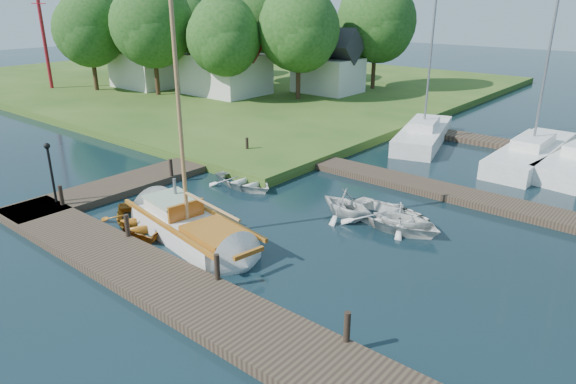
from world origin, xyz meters
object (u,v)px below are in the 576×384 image
Objects in this scene: mooring_post_1 at (127,225)px; tree_0 at (90,29)px; sailboat at (193,231)px; tree_4 at (258,17)px; tree_6 at (113,23)px; lamp_post at (50,164)px; house_a at (226,63)px; mooring_post_5 at (247,145)px; house_c at (328,67)px; mooring_post_0 at (61,195)px; tender_b at (347,202)px; tree_1 at (153,24)px; marina_boat_0 at (423,133)px; tender_c at (393,215)px; mooring_post_3 at (347,327)px; mooring_post_4 at (171,168)px; tender_d at (403,215)px; house_b at (147,61)px; tender_a at (244,179)px; tree_2 at (224,37)px; tree_7 at (377,20)px; tree_3 at (299,28)px; marina_boat_2 at (532,152)px; tree_5 at (184,26)px; dinghy at (140,218)px; mooring_post_2 at (217,267)px.

tree_0 is at bearing 150.86° from mooring_post_1.
sailboat is 1.02× the size of tree_4.
sailboat is 1.16× the size of tree_6.
house_a is (-12.00, 21.00, 1.09)m from lamp_post.
mooring_post_5 is 0.15× the size of house_c.
tender_b is at bearing 36.83° from mooring_post_0.
tender_b is 0.26× the size of tree_1.
tree_1 is (-17.00, 7.05, 5.39)m from mooring_post_5.
lamp_post is at bearing -34.38° from tree_0.
house_c is at bearing 41.47° from marina_boat_0.
tender_c is at bearing -15.08° from mooring_post_5.
tree_4 is (-2.00, 6.05, 3.41)m from house_a.
mooring_post_3 and mooring_post_4 have the same top height.
tree_0 is (-28.48, 13.40, 5.19)m from sailboat.
marina_boat_0 is at bearing 84.57° from mooring_post_1.
tender_d is 0.26× the size of tree_0.
house_b is at bearing -14.37° from tree_6.
house_b is (-26.79, 0.19, 2.20)m from marina_boat_0.
mooring_post_4 reaches higher than tender_a.
house_b is at bearing 154.02° from tree_1.
mooring_post_4 is (-4.00, 5.00, 0.00)m from mooring_post_1.
mooring_post_5 is 0.10× the size of tree_2.
tree_7 is (-5.00, 26.05, 5.50)m from mooring_post_4.
marina_boat_0 is 1.24× the size of tree_3.
marina_boat_2 is (7.83, 18.78, -0.13)m from mooring_post_1.
marina_boat_0 is 1.39× the size of tree_2.
marina_boat_0 reaches higher than tree_0.
mooring_post_1 is at bearing 0.00° from lamp_post.
marina_boat_0 is 1.31× the size of tree_0.
marina_boat_0 is (5.79, 8.81, -0.13)m from mooring_post_5.
tree_2 is at bearing -44.25° from house_a.
tree_7 reaches higher than mooring_post_3.
tree_5 is at bearing 33.69° from tree_6.
dinghy is at bearing -51.00° from mooring_post_4.
mooring_post_5 is 14.73m from marina_boat_2.
mooring_post_1 is 1.00× the size of mooring_post_2.
lamp_post is 6.86m from sailboat.
sailboat is at bearing 123.53° from tender_d.
mooring_post_5 is at bearing -76.64° from tree_7.
tender_c is 0.43× the size of tree_7.
marina_boat_2 reaches higher than dinghy.
dinghy is at bearing -51.74° from tree_2.
tender_c is 0.49× the size of tree_0.
tender_d reaches higher than mooring_post_3.
tender_a is at bearing 144.08° from marina_boat_2.
mooring_post_1 is at bearing 180.00° from mooring_post_3.
house_b is at bearing 63.17° from tree_0.
tree_4 is (-8.00, 0.05, 3.79)m from house_c.
mooring_post_2 is 0.07× the size of marina_boat_2.
tree_5 is (-28.79, 6.24, 4.85)m from marina_boat_0.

